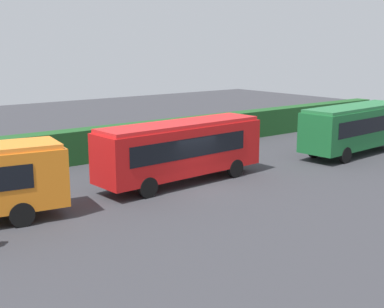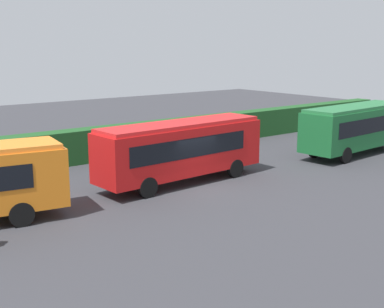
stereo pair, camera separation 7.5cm
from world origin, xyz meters
TOP-DOWN VIEW (x-y plane):
  - ground_plane at (0.00, 0.00)m, footprint 84.57×84.57m
  - bus_red at (-0.09, 1.32)m, footprint 9.65×2.81m
  - bus_green at (13.15, 0.10)m, footprint 9.19×2.99m
  - hedge_row at (0.00, 8.91)m, footprint 54.28×1.35m

SIDE VIEW (x-z plane):
  - ground_plane at x=0.00m, z-range 0.00..0.00m
  - hedge_row at x=0.00m, z-range 0.00..2.03m
  - bus_red at x=-0.09m, z-range 0.24..3.43m
  - bus_green at x=13.15m, z-range 0.24..3.43m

